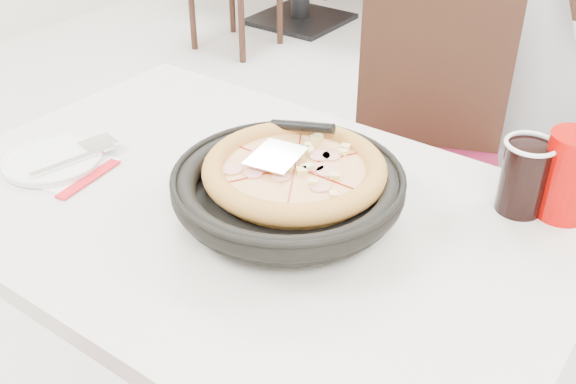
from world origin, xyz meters
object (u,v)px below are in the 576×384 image
Objects in this scene: main_table at (251,348)px; cola_glass at (524,179)px; diner_person at (511,0)px; red_cup at (569,176)px; side_plate at (53,160)px; pizza at (295,178)px; pizza_pan at (288,196)px; chair_far at (421,175)px.

cola_glass is (0.42, 0.28, 0.44)m from main_table.
red_cup is at bearing 122.33° from diner_person.
diner_person reaches higher than side_plate.
diner_person is (0.44, 1.33, 0.08)m from side_plate.
pizza is 0.51m from side_plate.
red_cup reaches higher than pizza.
side_plate is 1.40m from diner_person.
pizza is 0.17× the size of diner_person.
pizza_pan is 1.20m from diner_person.
cola_glass is at bearing 38.79° from pizza_pan.
pizza is 0.41m from cola_glass.
main_table is 4.19× the size of pizza.
red_cup reaches higher than main_table.
chair_far reaches higher than pizza.
red_cup is at bearing 32.47° from main_table.
main_table is 0.43m from pizza_pan.
chair_far reaches higher than side_plate.
main_table is at bearing -149.41° from pizza.
pizza is at bearing -145.66° from cola_glass.
chair_far reaches higher than pizza_pan.
diner_person reaches higher than chair_far.
cola_glass reaches higher than side_plate.
chair_far is 5.94× the size of red_cup.
red_cup is 1.01m from diner_person.
chair_far is 0.62m from diner_person.
main_table is 0.73m from red_cup.
diner_person is (-0.00, 0.51, 0.36)m from chair_far.
side_plate is 0.12× the size of diner_person.
diner_person reaches higher than pizza.
main_table is at bearing -146.36° from cola_glass.
pizza is at bearing 70.55° from chair_far.
red_cup reaches higher than pizza_pan.
cola_glass is at bearing 33.64° from main_table.
chair_far is at bearing 131.11° from cola_glass.
diner_person reaches higher than cola_glass.
chair_far is 0.74m from pizza.
cola_glass is at bearing 34.34° from pizza.
side_plate is at bearing -163.52° from main_table.
diner_person reaches higher than main_table.
cola_glass is (0.82, 0.39, 0.06)m from side_plate.
pizza_pan is 2.39× the size of red_cup.
main_table is 0.44m from pizza.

